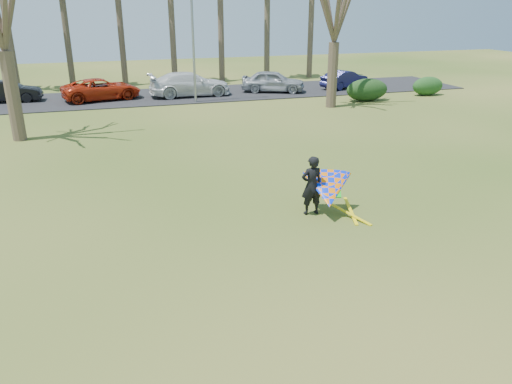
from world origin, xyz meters
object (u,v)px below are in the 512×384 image
object	(u,v)px
car_2	(101,89)
kite_flyer	(326,189)
car_3	(190,84)
streetlight	(195,33)
car_5	(345,79)
car_4	(273,81)
car_1	(8,92)

from	to	relation	value
car_2	kite_flyer	world-z (taller)	kite_flyer
car_3	streetlight	bearing A→B (deg)	-179.74
car_5	car_4	bearing A→B (deg)	67.72
streetlight	car_4	world-z (taller)	streetlight
car_4	car_1	bearing A→B (deg)	108.66
car_2	streetlight	bearing A→B (deg)	-126.34
car_2	car_4	distance (m)	12.17
car_3	car_4	bearing A→B (deg)	-93.32
car_2	car_5	world-z (taller)	car_2
kite_flyer	car_4	bearing A→B (deg)	75.00
car_3	car_1	bearing A→B (deg)	81.68
streetlight	car_2	distance (m)	7.59
streetlight	kite_flyer	bearing A→B (deg)	-89.51
streetlight	kite_flyer	distance (m)	20.13
streetlight	car_3	bearing A→B (deg)	92.32
car_1	car_4	world-z (taller)	car_4
streetlight	car_4	distance (m)	7.41
streetlight	car_2	xyz separation A→B (m)	(-6.09, 2.63, -3.69)
car_2	car_1	bearing A→B (deg)	67.21
streetlight	car_2	bearing A→B (deg)	156.62
car_4	car_5	xyz separation A→B (m)	(5.86, 0.05, -0.11)
streetlight	kite_flyer	size ratio (longest dim) A/B	3.35
car_5	kite_flyer	distance (m)	25.01
car_5	car_3	bearing A→B (deg)	66.84
car_3	kite_flyer	size ratio (longest dim) A/B	2.38
car_3	kite_flyer	bearing A→B (deg)	178.62
streetlight	car_2	world-z (taller)	streetlight
car_1	streetlight	bearing A→B (deg)	-104.42
car_3	kite_flyer	world-z (taller)	kite_flyer
kite_flyer	streetlight	bearing A→B (deg)	90.49
streetlight	car_5	bearing A→B (deg)	10.75
car_3	kite_flyer	distance (m)	22.16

